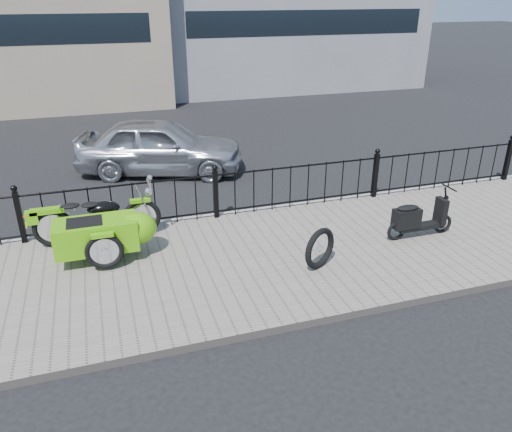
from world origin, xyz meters
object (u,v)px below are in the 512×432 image
object	(u,v)px
scooter	(417,219)
sedan_car	(160,146)
motorcycle_sidecar	(107,230)
spare_tire	(320,248)

from	to	relation	value
scooter	sedan_car	bearing A→B (deg)	125.64
motorcycle_sidecar	scooter	distance (m)	5.39
scooter	motorcycle_sidecar	bearing A→B (deg)	169.25
spare_tire	sedan_car	world-z (taller)	sedan_car
motorcycle_sidecar	scooter	xyz separation A→B (m)	(5.29, -1.00, -0.12)
motorcycle_sidecar	sedan_car	bearing A→B (deg)	70.91
motorcycle_sidecar	sedan_car	distance (m)	4.55
scooter	spare_tire	xyz separation A→B (m)	(-2.11, -0.47, -0.01)
sedan_car	spare_tire	bearing A→B (deg)	-145.25
motorcycle_sidecar	spare_tire	distance (m)	3.51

